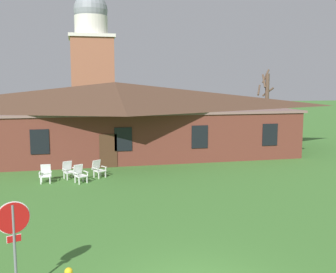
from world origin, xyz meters
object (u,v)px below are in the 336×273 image
Objects in this scene: lawn_chair_by_porch at (46,173)px; lawn_chair_left_end at (80,173)px; stop_sign at (14,231)px; lawn_chair_near_door at (68,170)px; lawn_chair_middle at (98,168)px.

lawn_chair_by_porch is 1.81m from lawn_chair_left_end.
stop_sign reaches higher than lawn_chair_near_door.
lawn_chair_by_porch and lawn_chair_near_door have the same top height.
lawn_chair_middle is (2.79, 0.62, 0.00)m from lawn_chair_by_porch.
lawn_chair_middle is at bearing 12.47° from lawn_chair_by_porch.
stop_sign reaches higher than lawn_chair_left_end.
stop_sign is 2.55× the size of lawn_chair_by_porch.
lawn_chair_near_door is (1.17, 0.65, 0.00)m from lawn_chair_by_porch.
lawn_chair_left_end is at bearing -13.54° from lawn_chair_by_porch.
stop_sign is at bearing -94.57° from lawn_chair_near_door.
lawn_chair_near_door and lawn_chair_middle have the same top height.
lawn_chair_middle is at bearing 78.09° from stop_sign.
lawn_chair_left_end is (1.59, 11.37, -1.22)m from stop_sign.
stop_sign is 11.86m from lawn_chair_by_porch.
lawn_chair_middle is at bearing 45.51° from lawn_chair_left_end.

